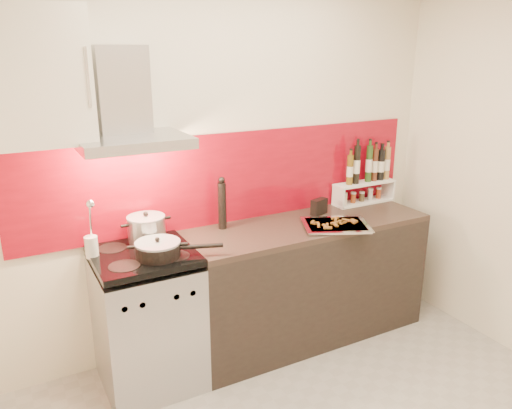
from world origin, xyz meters
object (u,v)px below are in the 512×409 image
range_stove (148,321)px  saute_pan (159,249)px  pepper_mill (222,204)px  counter (306,279)px  baking_tray (336,225)px  stock_pot (147,229)px

range_stove → saute_pan: saute_pan is taller
range_stove → pepper_mill: 0.90m
counter → baking_tray: size_ratio=3.26×
counter → saute_pan: 1.25m
saute_pan → range_stove: bearing=121.6°
counter → baking_tray: 0.51m
stock_pot → baking_tray: (1.25, -0.32, -0.08)m
counter → stock_pot: bearing=172.8°
pepper_mill → baking_tray: 0.80m
stock_pot → counter: bearing=-7.2°
saute_pan → baking_tray: bearing=-2.6°
baking_tray → pepper_mill: bearing=153.5°
saute_pan → baking_tray: (1.25, -0.06, -0.04)m
range_stove → pepper_mill: pepper_mill is taller
counter → saute_pan: (-1.13, -0.12, 0.51)m
stock_pot → range_stove: bearing=-116.1°
range_stove → counter: size_ratio=0.51×
baking_tray → range_stove: bearing=172.7°
stock_pot → saute_pan: 0.26m
stock_pot → pepper_mill: size_ratio=0.65×
saute_pan → baking_tray: 1.25m
counter → baking_tray: (0.12, -0.17, 0.47)m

